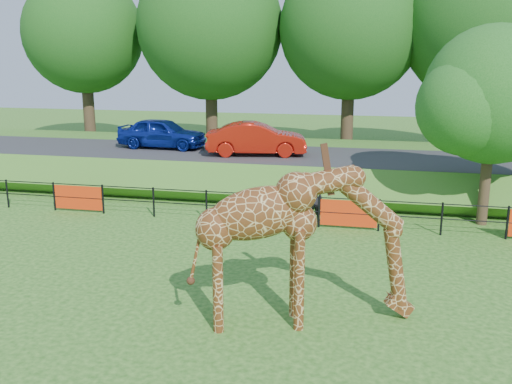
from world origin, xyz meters
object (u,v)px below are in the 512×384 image
car_blue (162,133)px  car_red (256,139)px  tree_east (496,100)px  giraffe (304,246)px  visitor (314,200)px

car_blue → car_red: 4.87m
car_red → tree_east: bearing=-124.6°
tree_east → giraffe: bearing=-120.4°
giraffe → tree_east: (5.15, 8.78, 2.51)m
car_red → visitor: 6.14m
giraffe → visitor: size_ratio=3.07×
visitor → car_red: bearing=-69.4°
giraffe → car_blue: (-8.64, 13.69, 0.36)m
car_red → tree_east: (9.01, -3.97, 2.14)m
car_red → visitor: size_ratio=2.71×
giraffe → car_red: 13.33m
giraffe → visitor: bearing=77.6°
car_blue → giraffe: bearing=-144.8°
giraffe → car_blue: giraffe is taller
giraffe → tree_east: tree_east is taller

